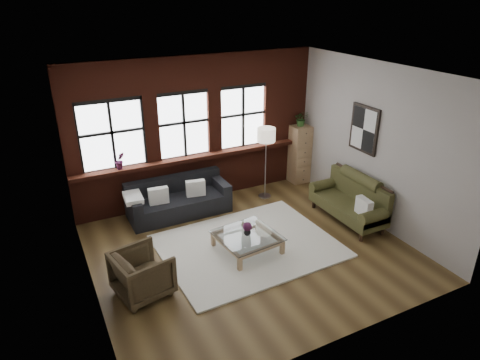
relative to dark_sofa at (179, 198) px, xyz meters
name	(u,v)px	position (x,y,z in m)	size (l,w,h in m)	color
floor	(250,250)	(0.69, -1.90, -0.38)	(5.50, 5.50, 0.00)	#4F391D
ceiling	(252,74)	(0.69, -1.90, 2.82)	(5.50, 5.50, 0.00)	white
wall_back	(196,130)	(0.69, 0.60, 1.22)	(5.50, 5.50, 0.00)	#ACA5A0
wall_front	(348,241)	(0.69, -4.40, 1.22)	(5.50, 5.50, 0.00)	#ACA5A0
wall_left	(81,203)	(-2.06, -1.90, 1.22)	(5.00, 5.00, 0.00)	#ACA5A0
wall_right	(374,145)	(3.44, -1.90, 1.22)	(5.00, 5.00, 0.00)	#ACA5A0
brick_backwall	(197,131)	(0.69, 0.54, 1.22)	(5.50, 0.12, 3.20)	#511E13
sill_ledge	(200,156)	(0.69, 0.45, 0.66)	(5.50, 0.30, 0.08)	#511E13
window_left	(112,136)	(-1.11, 0.55, 1.37)	(1.38, 0.10, 1.50)	black
window_mid	(184,126)	(0.39, 0.55, 1.37)	(1.38, 0.10, 1.50)	black
window_right	(243,118)	(1.79, 0.55, 1.37)	(1.38, 0.10, 1.50)	black
wall_poster	(364,129)	(3.41, -1.60, 1.47)	(0.05, 0.74, 0.94)	black
shag_rug	(248,246)	(0.72, -1.80, -0.36)	(3.13, 2.46, 0.03)	white
dark_sofa	(179,198)	(0.00, 0.00, 0.00)	(2.11, 0.85, 0.76)	black
pillow_a	(159,196)	(-0.45, -0.10, 0.19)	(0.40, 0.14, 0.34)	white
pillow_b	(196,188)	(0.35, -0.10, 0.19)	(0.40, 0.14, 0.34)	white
vintage_settee	(348,200)	(2.99, -1.83, 0.09)	(0.79, 1.78, 0.95)	#3E3D1C
pillow_settee	(364,207)	(2.91, -2.37, 0.20)	(0.14, 0.38, 0.34)	white
armchair	(142,273)	(-1.37, -2.23, -0.01)	(0.79, 0.81, 0.74)	#3C301E
coffee_table	(247,243)	(0.63, -1.91, -0.22)	(1.03, 1.03, 0.35)	tan
vase	(247,232)	(0.63, -1.91, 0.02)	(0.13, 0.13, 0.14)	#B2B2B2
flowers	(247,227)	(0.63, -1.91, 0.13)	(0.16, 0.16, 0.16)	#571E46
drawer_chest	(299,154)	(3.22, 0.30, 0.33)	(0.44, 0.44, 1.42)	tan
potted_plant_top	(301,119)	(3.22, 0.30, 1.22)	(0.33, 0.28, 0.36)	#2D5923
floor_lamp	(266,160)	(2.04, -0.10, 0.52)	(0.40, 0.40, 1.80)	#A5A5A8
sill_plant	(120,161)	(-1.04, 0.42, 0.88)	(0.20, 0.16, 0.36)	#571E46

